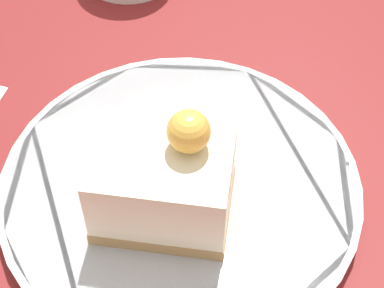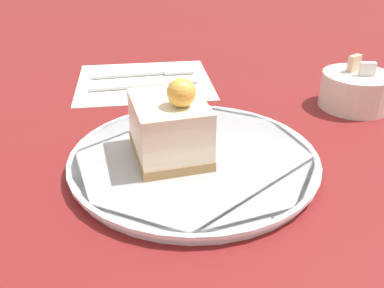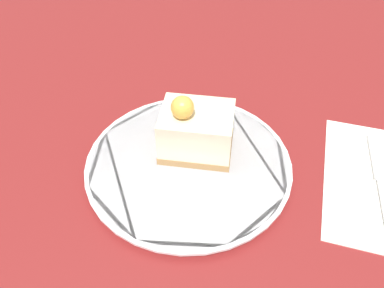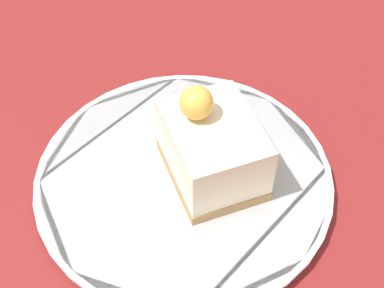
% 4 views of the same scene
% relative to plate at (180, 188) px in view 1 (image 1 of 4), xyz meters
% --- Properties ---
extents(ground_plane, '(4.00, 4.00, 0.00)m').
position_rel_plate_xyz_m(ground_plane, '(0.04, 0.00, -0.01)').
color(ground_plane, maroon).
extents(plate, '(0.26, 0.26, 0.01)m').
position_rel_plate_xyz_m(plate, '(0.00, 0.00, 0.00)').
color(plate, white).
rests_on(plate, ground_plane).
extents(cake_slice, '(0.10, 0.08, 0.09)m').
position_rel_plate_xyz_m(cake_slice, '(-0.01, -0.02, 0.04)').
color(cake_slice, '#9E7547').
rests_on(cake_slice, plate).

